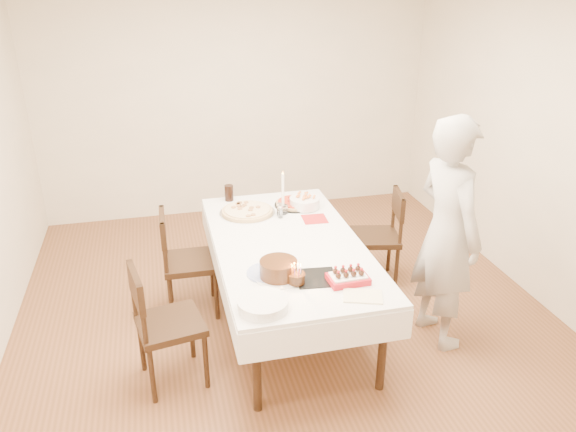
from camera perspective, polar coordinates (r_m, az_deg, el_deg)
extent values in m
plane|color=brown|center=(4.84, 0.00, -10.48)|extent=(5.00, 5.00, 0.00)
cube|color=beige|center=(6.60, -5.26, 11.70)|extent=(4.50, 0.04, 2.70)
cube|color=beige|center=(2.18, 16.54, -16.92)|extent=(4.50, 0.04, 2.70)
cube|color=beige|center=(5.22, 24.93, 6.26)|extent=(0.04, 5.00, 2.70)
cube|color=white|center=(4.61, 0.00, -6.89)|extent=(1.88, 2.41, 0.75)
imported|color=#B7B2AC|center=(4.38, 15.87, -1.71)|extent=(0.53, 0.72, 1.82)
cylinder|color=beige|center=(4.96, -4.16, 0.50)|extent=(0.61, 0.61, 0.04)
cylinder|color=red|center=(5.11, 0.71, 1.31)|extent=(0.40, 0.40, 0.04)
cube|color=#B21E1E|center=(4.85, 2.72, -0.32)|extent=(0.22, 0.22, 0.01)
cylinder|color=white|center=(5.05, 1.70, 1.39)|extent=(0.29, 0.29, 0.09)
cylinder|color=white|center=(4.88, -0.52, 2.41)|extent=(0.11, 0.11, 0.39)
cylinder|color=black|center=(5.23, -6.02, 2.34)|extent=(0.08, 0.08, 0.15)
cylinder|color=#381D0E|center=(3.92, -0.98, -5.43)|extent=(0.42, 0.42, 0.13)
cube|color=black|center=(3.95, 2.90, -6.32)|extent=(0.31, 0.31, 0.01)
cylinder|color=#331B0D|center=(3.84, 0.84, -5.89)|extent=(0.15, 0.15, 0.13)
cube|color=beige|center=(3.77, 7.61, -8.14)|extent=(0.30, 0.25, 0.02)
cylinder|color=white|center=(3.61, -2.57, -8.93)|extent=(0.35, 0.35, 0.07)
cylinder|color=white|center=(4.00, -2.03, -5.78)|extent=(0.39, 0.39, 0.01)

